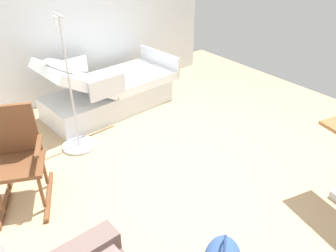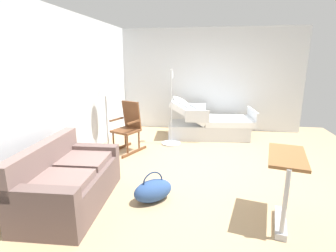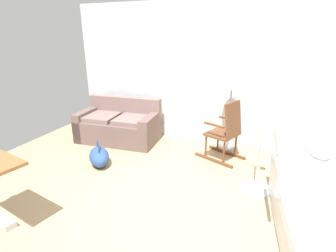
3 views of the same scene
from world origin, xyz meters
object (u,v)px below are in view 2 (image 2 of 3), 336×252
overbed_table (285,182)px  duffel_bag (153,190)px  hospital_bed (208,125)px  iv_pole (171,133)px  couch (69,183)px  floor_lamp (105,93)px  rocking_chair (128,127)px

overbed_table → duffel_bag: size_ratio=1.38×
hospital_bed → iv_pole: size_ratio=1.27×
duffel_bag → overbed_table: bearing=-98.8°
couch → overbed_table: bearing=-89.9°
overbed_table → hospital_bed: bearing=14.7°
floor_lamp → iv_pole: iv_pole is taller
duffel_bag → iv_pole: 2.51m
duffel_bag → couch: bearing=103.1°
couch → rocking_chair: size_ratio=1.57×
rocking_chair → duffel_bag: bearing=-153.6°
rocking_chair → duffel_bag: rocking_chair is taller
floor_lamp → iv_pole: 1.72m
hospital_bed → couch: hospital_bed is taller
couch → floor_lamp: floor_lamp is taller
duffel_bag → iv_pole: (2.50, 0.13, 0.10)m
hospital_bed → couch: bearing=152.7°
overbed_table → iv_pole: (2.75, 1.74, -0.28)m
couch → duffel_bag: size_ratio=2.60×
hospital_bed → couch: (-3.46, 1.79, -0.00)m
couch → rocking_chair: 2.20m
couch → duffel_bag: bearing=-76.9°
hospital_bed → floor_lamp: (-1.29, 2.12, 0.92)m
duffel_bag → iv_pole: bearing=2.9°
couch → overbed_table: size_ratio=1.88×
rocking_chair → hospital_bed: bearing=-52.5°
couch → hospital_bed: bearing=-27.3°
rocking_chair → overbed_table: size_ratio=1.20×
duffel_bag → hospital_bed: bearing=-12.4°
rocking_chair → iv_pole: size_ratio=0.62×
overbed_table → iv_pole: iv_pole is taller
duffel_bag → iv_pole: iv_pole is taller
couch → duffel_bag: couch is taller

